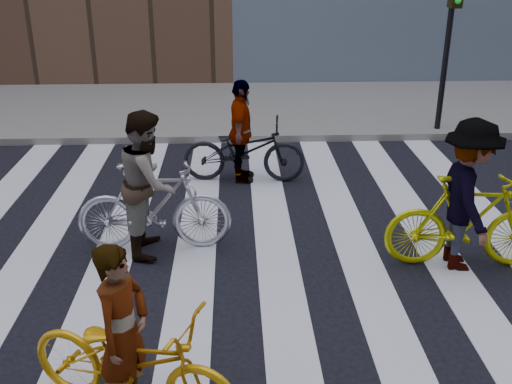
{
  "coord_description": "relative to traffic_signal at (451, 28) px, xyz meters",
  "views": [
    {
      "loc": [
        -0.0,
        -6.92,
        3.94
      ],
      "look_at": [
        0.27,
        0.3,
        0.87
      ],
      "focal_mm": 42.0,
      "sensor_mm": 36.0,
      "label": 1
    }
  ],
  "objects": [
    {
      "name": "rider_right",
      "position": [
        -1.51,
        -5.51,
        -1.3
      ],
      "size": [
        0.82,
        1.32,
        1.97
      ],
      "primitive_type": "imported",
      "rotation": [
        0.0,
        0.0,
        1.5
      ],
      "color": "slate",
      "rests_on": "ground"
    },
    {
      "name": "traffic_signal",
      "position": [
        0.0,
        0.0,
        0.0
      ],
      "size": [
        0.22,
        0.42,
        3.33
      ],
      "color": "black",
      "rests_on": "ground"
    },
    {
      "name": "bike_yellow_right",
      "position": [
        -1.46,
        -5.51,
        -1.66
      ],
      "size": [
        2.11,
        0.73,
        1.24
      ],
      "primitive_type": "imported",
      "rotation": [
        0.0,
        0.0,
        1.5
      ],
      "color": "#C4C80B",
      "rests_on": "ground"
    },
    {
      "name": "bike_silver_mid",
      "position": [
        -5.49,
        -4.89,
        -1.66
      ],
      "size": [
        2.07,
        0.59,
        1.24
      ],
      "primitive_type": "imported",
      "rotation": [
        0.0,
        0.0,
        1.57
      ],
      "color": "silver",
      "rests_on": "ground"
    },
    {
      "name": "bike_yellow_left",
      "position": [
        -5.32,
        -7.97,
        -1.74
      ],
      "size": [
        2.16,
        1.45,
        1.08
      ],
      "primitive_type": "imported",
      "rotation": [
        0.0,
        0.0,
        1.17
      ],
      "color": "orange",
      "rests_on": "ground"
    },
    {
      "name": "rider_mid",
      "position": [
        -5.54,
        -4.89,
        -1.3
      ],
      "size": [
        0.74,
        0.95,
        1.95
      ],
      "primitive_type": "imported",
      "rotation": [
        0.0,
        0.0,
        1.57
      ],
      "color": "slate",
      "rests_on": "ground"
    },
    {
      "name": "rider_rear",
      "position": [
        -4.28,
        -2.42,
        -1.38
      ],
      "size": [
        0.52,
        1.08,
        1.79
      ],
      "primitive_type": "imported",
      "rotation": [
        0.0,
        0.0,
        1.49
      ],
      "color": "slate",
      "rests_on": "ground"
    },
    {
      "name": "bike_dark_rear",
      "position": [
        -4.23,
        -2.42,
        -1.72
      ],
      "size": [
        2.17,
        0.9,
        1.11
      ],
      "primitive_type": "imported",
      "rotation": [
        0.0,
        0.0,
        1.49
      ],
      "color": "black",
      "rests_on": "ground"
    },
    {
      "name": "rider_left",
      "position": [
        -5.37,
        -7.97,
        -1.44
      ],
      "size": [
        0.61,
        0.72,
        1.68
      ],
      "primitive_type": "imported",
      "rotation": [
        0.0,
        0.0,
        1.17
      ],
      "color": "slate",
      "rests_on": "ground"
    },
    {
      "name": "ground",
      "position": [
        -4.4,
        -5.32,
        -2.28
      ],
      "size": [
        100.0,
        100.0,
        0.0
      ],
      "primitive_type": "plane",
      "color": "black",
      "rests_on": "ground"
    },
    {
      "name": "sidewalk_far",
      "position": [
        -4.4,
        2.18,
        -2.2
      ],
      "size": [
        100.0,
        5.0,
        0.15
      ],
      "primitive_type": "cube",
      "color": "gray",
      "rests_on": "ground"
    },
    {
      "name": "zebra_crosswalk",
      "position": [
        -4.4,
        -5.32,
        -2.27
      ],
      "size": [
        8.25,
        10.0,
        0.01
      ],
      "color": "silver",
      "rests_on": "ground"
    }
  ]
}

